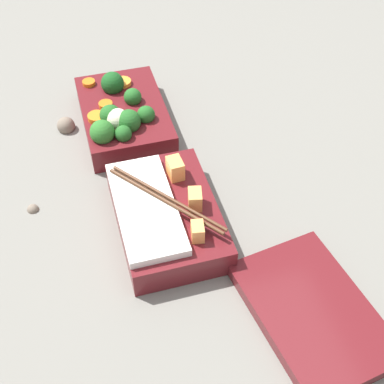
{
  "coord_description": "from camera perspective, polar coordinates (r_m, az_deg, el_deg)",
  "views": [
    {
      "loc": [
        0.62,
        -0.08,
        0.59
      ],
      "look_at": [
        0.12,
        0.06,
        0.04
      ],
      "focal_mm": 50.0,
      "sensor_mm": 36.0,
      "label": 1
    }
  ],
  "objects": [
    {
      "name": "bento_lid",
      "position": [
        0.69,
        12.72,
        -12.35
      ],
      "size": [
        0.22,
        0.16,
        0.02
      ],
      "primitive_type": "cube",
      "rotation": [
        0.0,
        0.0,
        0.15
      ],
      "color": "maroon",
      "rests_on": "ground_plane"
    },
    {
      "name": "pebble_1",
      "position": [
        0.82,
        -16.65,
        -1.62
      ],
      "size": [
        0.02,
        0.02,
        0.02
      ],
      "primitive_type": "sphere",
      "color": "#7A6B5B",
      "rests_on": "ground_plane"
    },
    {
      "name": "bento_tray_rice",
      "position": [
        0.75,
        -2.9,
        -2.39
      ],
      "size": [
        0.21,
        0.14,
        0.07
      ],
      "color": "maroon",
      "rests_on": "ground_plane"
    },
    {
      "name": "ground_plane",
      "position": [
        0.86,
        -5.84,
        2.84
      ],
      "size": [
        3.0,
        3.0,
        0.0
      ],
      "primitive_type": "plane",
      "color": "slate"
    },
    {
      "name": "bento_tray_vegetable",
      "position": [
        0.91,
        -7.29,
        8.15
      ],
      "size": [
        0.21,
        0.14,
        0.07
      ],
      "color": "maroon",
      "rests_on": "ground_plane"
    },
    {
      "name": "pebble_0",
      "position": [
        0.94,
        -13.29,
        6.9
      ],
      "size": [
        0.03,
        0.03,
        0.03
      ],
      "primitive_type": "sphere",
      "color": "#7A6B5B",
      "rests_on": "ground_plane"
    }
  ]
}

